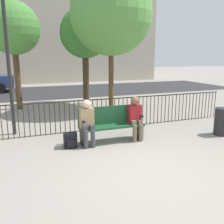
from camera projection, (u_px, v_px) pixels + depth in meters
name	position (u px, v px, depth m)	size (l,w,h in m)	color
ground_plane	(149.00, 174.00, 4.75)	(80.00, 80.00, 0.00)	gray
park_bench	(111.00, 123.00, 6.50)	(1.69, 0.45, 0.92)	#194728
seated_person_0	(87.00, 120.00, 6.11)	(0.34, 0.39, 1.16)	#3D3D42
seated_person_1	(135.00, 116.00, 6.57)	(0.34, 0.39, 1.17)	brown
backpack	(70.00, 141.00, 6.08)	(0.31, 0.21, 0.38)	black
fence_railing	(97.00, 112.00, 7.49)	(9.01, 0.03, 0.95)	#2D2823
tree_0	(13.00, 29.00, 9.86)	(2.09, 2.09, 4.32)	#4C3823
tree_1	(111.00, 14.00, 9.61)	(3.19, 3.19, 5.38)	#4C3823
tree_2	(85.00, 34.00, 11.01)	(2.22, 2.22, 4.30)	#422D1E
lamp_post	(6.00, 37.00, 6.59)	(0.28, 0.28, 4.12)	black
street_surface	(55.00, 91.00, 15.68)	(24.00, 6.00, 0.01)	#2B2B2D
trash_bin	(222.00, 122.00, 7.04)	(0.42, 0.42, 0.77)	black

